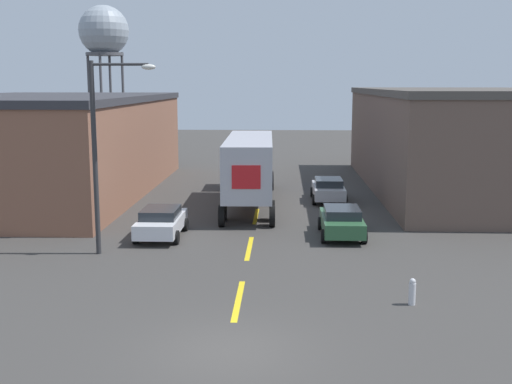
% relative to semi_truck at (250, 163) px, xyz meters
% --- Properties ---
extents(ground_plane, '(160.00, 160.00, 0.00)m').
position_rel_semi_truck_xyz_m(ground_plane, '(0.48, -20.80, -2.37)').
color(ground_plane, '#3D3A38').
extents(road_centerline, '(0.20, 17.20, 0.01)m').
position_rel_semi_truck_xyz_m(road_centerline, '(0.48, -10.21, -2.36)').
color(road_centerline, yellow).
rests_on(road_centerline, ground_plane).
extents(warehouse_left, '(13.41, 24.17, 6.17)m').
position_rel_semi_truck_xyz_m(warehouse_left, '(-13.31, 3.30, 0.72)').
color(warehouse_left, brown).
rests_on(warehouse_left, ground_plane).
extents(warehouse_right, '(12.72, 25.01, 6.56)m').
position_rel_semi_truck_xyz_m(warehouse_right, '(13.92, 5.62, 0.92)').
color(warehouse_right, brown).
rests_on(warehouse_right, ground_plane).
extents(semi_truck, '(3.05, 14.18, 3.96)m').
position_rel_semi_truck_xyz_m(semi_truck, '(0.00, 0.00, 0.00)').
color(semi_truck, navy).
rests_on(semi_truck, ground_plane).
extents(parked_car_right_far, '(1.99, 4.17, 1.36)m').
position_rel_semi_truck_xyz_m(parked_car_right_far, '(4.57, 0.99, -1.64)').
color(parked_car_right_far, '#B2B2B7').
rests_on(parked_car_right_far, ground_plane).
extents(parked_car_left_far, '(1.99, 4.17, 1.36)m').
position_rel_semi_truck_xyz_m(parked_car_left_far, '(-3.62, -8.41, -1.64)').
color(parked_car_left_far, silver).
rests_on(parked_car_left_far, ground_plane).
extents(parked_car_right_mid, '(1.99, 4.17, 1.36)m').
position_rel_semi_truck_xyz_m(parked_car_right_mid, '(4.57, -7.91, -1.64)').
color(parked_car_right_mid, '#2D5B38').
rests_on(parked_car_right_mid, ground_plane).
extents(water_tower, '(5.24, 5.24, 14.98)m').
position_rel_semi_truck_xyz_m(water_tower, '(-17.08, 31.87, 9.77)').
color(water_tower, '#47474C').
rests_on(water_tower, ground_plane).
extents(street_lamp, '(2.65, 0.32, 7.80)m').
position_rel_semi_truck_xyz_m(street_lamp, '(-5.34, -11.36, 2.18)').
color(street_lamp, '#2D2D30').
rests_on(street_lamp, ground_plane).
extents(fire_hydrant, '(0.22, 0.22, 0.86)m').
position_rel_semi_truck_xyz_m(fire_hydrant, '(5.99, -17.01, -1.94)').
color(fire_hydrant, silver).
rests_on(fire_hydrant, ground_plane).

